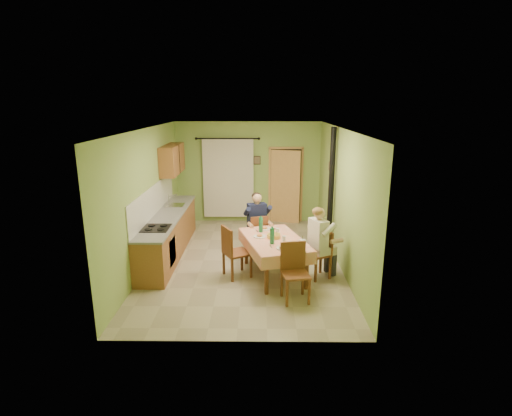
{
  "coord_description": "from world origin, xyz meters",
  "views": [
    {
      "loc": [
        0.33,
        -8.02,
        3.32
      ],
      "look_at": [
        0.25,
        0.1,
        1.15
      ],
      "focal_mm": 28.0,
      "sensor_mm": 36.0,
      "label": 1
    }
  ],
  "objects_px": {
    "chair_far": "(257,243)",
    "chair_left": "(236,262)",
    "dining_table": "(274,257)",
    "man_right": "(320,235)",
    "man_far": "(257,217)",
    "chair_near": "(295,284)",
    "chair_right": "(319,263)",
    "stove_flue": "(330,208)"
  },
  "relations": [
    {
      "from": "man_far",
      "to": "chair_far",
      "type": "bearing_deg",
      "value": -90.0
    },
    {
      "from": "chair_far",
      "to": "chair_right",
      "type": "bearing_deg",
      "value": -60.39
    },
    {
      "from": "man_right",
      "to": "dining_table",
      "type": "bearing_deg",
      "value": 58.84
    },
    {
      "from": "chair_left",
      "to": "man_right",
      "type": "relative_size",
      "value": 0.74
    },
    {
      "from": "man_right",
      "to": "stove_flue",
      "type": "bearing_deg",
      "value": -42.25
    },
    {
      "from": "chair_far",
      "to": "man_right",
      "type": "xyz_separation_m",
      "value": [
        1.19,
        -1.14,
        0.59
      ]
    },
    {
      "from": "chair_left",
      "to": "man_right",
      "type": "height_order",
      "value": "man_right"
    },
    {
      "from": "dining_table",
      "to": "chair_far",
      "type": "xyz_separation_m",
      "value": [
        -0.34,
        1.06,
        -0.09
      ]
    },
    {
      "from": "chair_far",
      "to": "man_right",
      "type": "relative_size",
      "value": 0.68
    },
    {
      "from": "dining_table",
      "to": "chair_left",
      "type": "relative_size",
      "value": 1.88
    },
    {
      "from": "dining_table",
      "to": "chair_left",
      "type": "distance_m",
      "value": 0.75
    },
    {
      "from": "dining_table",
      "to": "chair_left",
      "type": "xyz_separation_m",
      "value": [
        -0.74,
        -0.04,
        -0.09
      ]
    },
    {
      "from": "man_far",
      "to": "man_right",
      "type": "bearing_deg",
      "value": -61.01
    },
    {
      "from": "man_far",
      "to": "chair_left",
      "type": "bearing_deg",
      "value": -126.63
    },
    {
      "from": "chair_right",
      "to": "man_right",
      "type": "relative_size",
      "value": 0.68
    },
    {
      "from": "chair_near",
      "to": "man_right",
      "type": "distance_m",
      "value": 1.22
    },
    {
      "from": "chair_near",
      "to": "chair_far",
      "type": "bearing_deg",
      "value": -82.69
    },
    {
      "from": "dining_table",
      "to": "chair_right",
      "type": "bearing_deg",
      "value": -21.62
    },
    {
      "from": "man_right",
      "to": "stove_flue",
      "type": "xyz_separation_m",
      "value": [
        0.43,
        1.43,
        0.15
      ]
    },
    {
      "from": "chair_left",
      "to": "stove_flue",
      "type": "relative_size",
      "value": 0.37
    },
    {
      "from": "chair_near",
      "to": "man_far",
      "type": "xyz_separation_m",
      "value": [
        -0.66,
        2.08,
        0.59
      ]
    },
    {
      "from": "chair_far",
      "to": "chair_near",
      "type": "relative_size",
      "value": 0.94
    },
    {
      "from": "dining_table",
      "to": "man_far",
      "type": "relative_size",
      "value": 1.39
    },
    {
      "from": "chair_right",
      "to": "chair_left",
      "type": "height_order",
      "value": "chair_left"
    },
    {
      "from": "chair_far",
      "to": "man_right",
      "type": "distance_m",
      "value": 1.75
    },
    {
      "from": "dining_table",
      "to": "chair_near",
      "type": "height_order",
      "value": "chair_near"
    },
    {
      "from": "chair_near",
      "to": "man_far",
      "type": "distance_m",
      "value": 2.26
    },
    {
      "from": "chair_left",
      "to": "chair_near",
      "type": "bearing_deg",
      "value": 18.82
    },
    {
      "from": "chair_left",
      "to": "stove_flue",
      "type": "distance_m",
      "value": 2.56
    },
    {
      "from": "dining_table",
      "to": "chair_near",
      "type": "bearing_deg",
      "value": -88.54
    },
    {
      "from": "dining_table",
      "to": "man_far",
      "type": "distance_m",
      "value": 1.23
    },
    {
      "from": "chair_far",
      "to": "dining_table",
      "type": "bearing_deg",
      "value": -89.28
    },
    {
      "from": "chair_near",
      "to": "chair_right",
      "type": "bearing_deg",
      "value": -130.59
    },
    {
      "from": "man_right",
      "to": "chair_right",
      "type": "bearing_deg",
      "value": -90.0
    },
    {
      "from": "man_far",
      "to": "man_right",
      "type": "xyz_separation_m",
      "value": [
        1.19,
        -1.16,
        0.0
      ]
    },
    {
      "from": "chair_right",
      "to": "man_right",
      "type": "bearing_deg",
      "value": 90.0
    },
    {
      "from": "chair_far",
      "to": "chair_left",
      "type": "distance_m",
      "value": 1.17
    },
    {
      "from": "chair_left",
      "to": "stove_flue",
      "type": "bearing_deg",
      "value": 95.47
    },
    {
      "from": "dining_table",
      "to": "chair_far",
      "type": "height_order",
      "value": "chair_far"
    },
    {
      "from": "chair_right",
      "to": "stove_flue",
      "type": "xyz_separation_m",
      "value": [
        0.42,
        1.42,
        0.74
      ]
    },
    {
      "from": "man_far",
      "to": "man_right",
      "type": "distance_m",
      "value": 1.66
    },
    {
      "from": "man_far",
      "to": "chair_near",
      "type": "bearing_deg",
      "value": -89.22
    }
  ]
}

